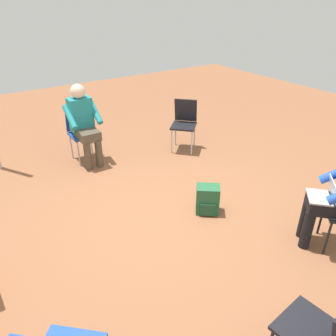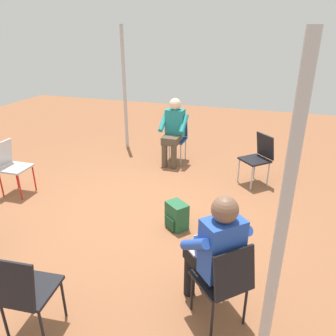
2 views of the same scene
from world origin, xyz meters
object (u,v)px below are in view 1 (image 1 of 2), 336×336
object	(u,v)px
chair_north	(323,333)
person_in_teal	(84,121)
chair_south	(81,130)
backpack_near_laptop_user	(207,201)
chair_southwest	(184,121)

from	to	relation	value
chair_north	person_in_teal	size ratio (longest dim) A/B	0.69
chair_south	backpack_near_laptop_user	xyz separation A→B (m)	(-0.70, 2.30, -0.34)
chair_south	chair_southwest	distance (m)	1.71
chair_north	backpack_near_laptop_user	bearing A→B (deg)	64.72
chair_north	chair_southwest	world-z (taller)	same
chair_north	chair_southwest	size ratio (longest dim) A/B	1.00
chair_south	chair_north	size ratio (longest dim) A/B	1.00
chair_south	person_in_teal	size ratio (longest dim) A/B	0.69
person_in_teal	chair_south	bearing A→B (deg)	-90.00
chair_north	backpack_near_laptop_user	size ratio (longest dim) A/B	2.36
chair_north	person_in_teal	distance (m)	4.10
backpack_near_laptop_user	chair_north	bearing A→B (deg)	70.32
chair_south	chair_southwest	bearing A→B (deg)	159.54
person_in_teal	backpack_near_laptop_user	size ratio (longest dim) A/B	3.44
person_in_teal	chair_north	bearing A→B (deg)	90.52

